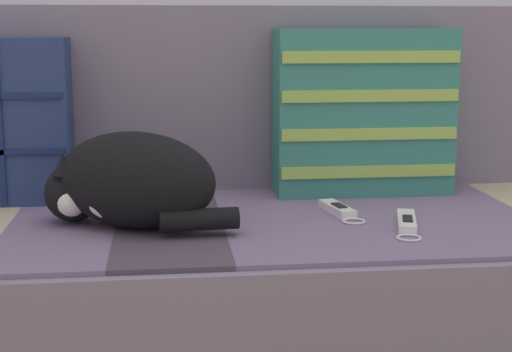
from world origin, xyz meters
TOP-DOWN VIEW (x-y plane):
  - couch at (-0.00, 0.14)m, footprint 2.13×0.82m
  - sofa_backrest at (0.00, 0.48)m, footprint 2.09×0.14m
  - throw_pillow_striped at (0.25, 0.33)m, footprint 0.43×0.14m
  - sleeping_cat at (-0.31, 0.06)m, footprint 0.40×0.30m
  - game_remote_near at (0.15, 0.12)m, footprint 0.08×0.19m
  - game_remote_far at (0.26, -0.01)m, footprint 0.10×0.21m

SIDE VIEW (x-z plane):
  - couch at x=0.00m, z-range 0.00..0.39m
  - game_remote_near at x=0.15m, z-range 0.39..0.41m
  - game_remote_far at x=0.26m, z-range 0.39..0.41m
  - sleeping_cat at x=-0.31m, z-range 0.38..0.58m
  - throw_pillow_striped at x=0.25m, z-range 0.39..0.79m
  - sofa_backrest at x=0.00m, z-range 0.39..0.85m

